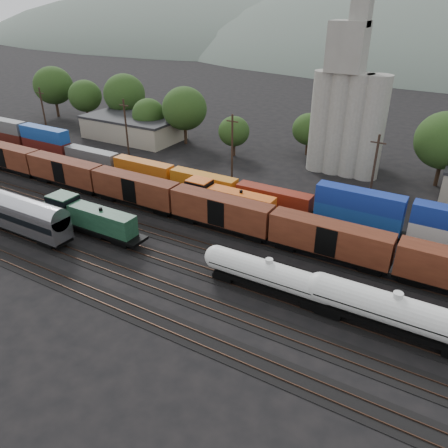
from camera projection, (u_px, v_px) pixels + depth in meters
The scene contains 12 objects.
ground at pixel (229, 254), 55.97m from camera, with size 600.00×600.00×0.00m, color black.
tracks at pixel (229, 254), 55.95m from camera, with size 180.00×33.20×0.20m.
green_locomotive at pixel (86, 217), 59.79m from camera, with size 17.29×3.05×4.58m.
tank_car_a at pixel (268, 274), 47.50m from camera, with size 15.98×2.86×4.19m.
tank_car_b at pixel (394, 312), 41.48m from camera, with size 17.82×3.19×4.67m.
orange_locomotive at pixel (224, 198), 65.47m from camera, with size 17.37×2.89×4.34m.
boxcar_string at pixel (272, 224), 56.76m from camera, with size 153.60×2.90×4.20m.
container_wall at pixel (246, 189), 68.72m from camera, with size 160.00×2.60×5.80m.
grain_silo at pixel (347, 112), 76.84m from camera, with size 13.40×5.00×29.00m.
industrial_sheds at pixel (358, 164), 78.79m from camera, with size 119.38×17.26×5.10m.
tree_band at pixel (330, 130), 81.11m from camera, with size 164.18×19.93×13.61m.
utility_poles at pixel (297, 159), 69.93m from camera, with size 122.20×0.36×12.00m.
Camera 1 is at (23.59, -41.60, 29.35)m, focal length 35.00 mm.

